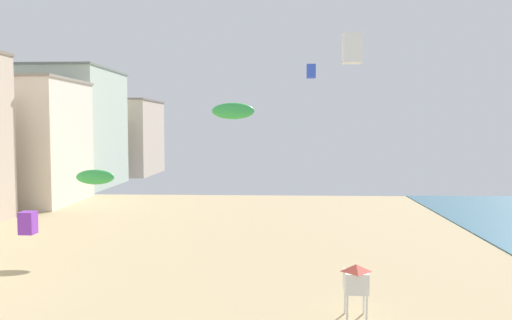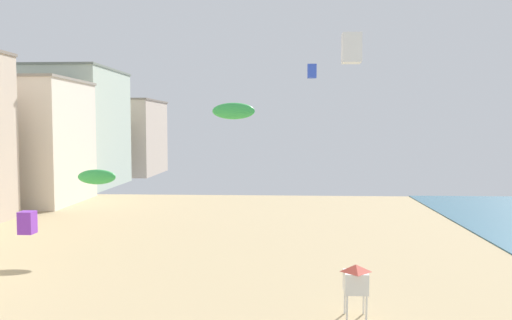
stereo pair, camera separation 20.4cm
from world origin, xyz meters
The scene contains 9 objects.
boardwalk_hotel_far centered at (-27.52, 52.25, 7.27)m, with size 15.66×12.87×14.52m.
boardwalk_hotel_distant centered at (-27.52, 68.66, 8.74)m, with size 13.81×17.01×17.47m.
boardwalk_hotel_furthest centered at (-27.52, 88.96, 6.94)m, with size 16.86×16.64×13.86m.
lifeguard_stand centered at (7.85, 16.82, 1.84)m, with size 1.10×1.10×2.55m.
kite_purple_box centered at (-5.35, 11.58, 5.39)m, with size 0.55×0.55×0.86m.
kite_green_parafoil centered at (-9.15, 29.39, 5.37)m, with size 2.81×0.78×1.09m.
kite_white_box centered at (7.13, 13.60, 12.18)m, with size 0.75×0.75×1.17m.
kite_green_parafoil_2 centered at (1.55, 22.16, 9.93)m, with size 2.44×0.68×0.95m.
kite_blue_box centered at (6.14, 24.94, 12.45)m, with size 0.54×0.54×0.86m.
Camera 1 is at (4.26, -7.68, 9.09)m, focal length 36.67 mm.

